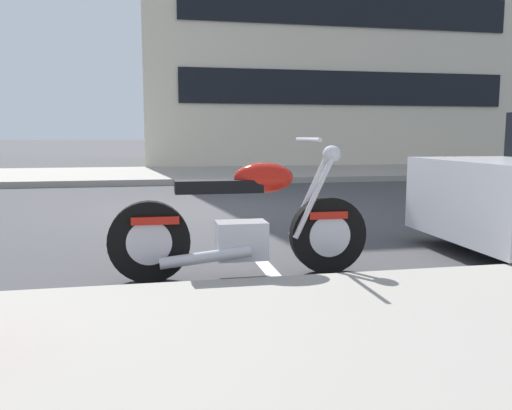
# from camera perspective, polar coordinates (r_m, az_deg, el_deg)

# --- Properties ---
(ground_plane) EXTENTS (260.00, 260.00, 0.00)m
(ground_plane) POSITION_cam_1_polar(r_m,az_deg,el_deg) (7.96, -4.31, -0.61)
(ground_plane) COLOR #3D3D3F
(parking_stall_stripe) EXTENTS (0.12, 2.20, 0.01)m
(parking_stall_stripe) POSITION_cam_1_polar(r_m,az_deg,el_deg) (4.47, 1.40, -7.02)
(parking_stall_stripe) COLOR silver
(parking_stall_stripe) RESTS_ON ground
(parked_motorcycle) EXTENTS (2.08, 0.62, 1.11)m
(parked_motorcycle) POSITION_cam_1_polar(r_m,az_deg,el_deg) (4.18, -1.29, -2.11)
(parked_motorcycle) COLOR black
(parked_motorcycle) RESTS_ON ground
(townhouse_mid_block) EXTENTS (13.31, 10.99, 12.16)m
(townhouse_mid_block) POSITION_cam_1_polar(r_m,az_deg,el_deg) (23.72, 5.11, 19.60)
(townhouse_mid_block) COLOR beige
(townhouse_mid_block) RESTS_ON ground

